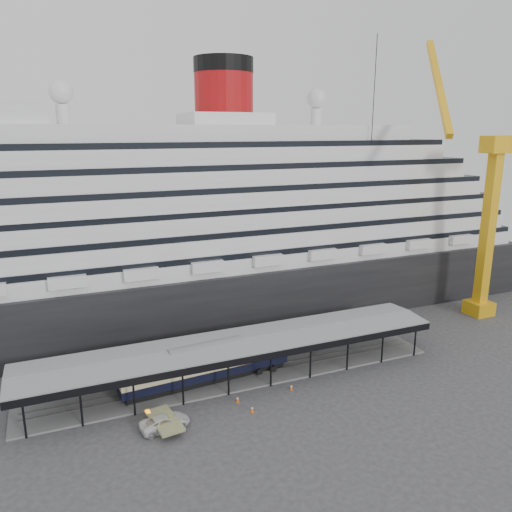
% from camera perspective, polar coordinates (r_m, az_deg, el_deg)
% --- Properties ---
extents(ground, '(200.00, 200.00, 0.00)m').
position_cam_1_polar(ground, '(64.93, -0.37, -15.47)').
color(ground, '#333336').
rests_on(ground, ground).
extents(cruise_ship, '(130.00, 30.00, 43.90)m').
position_cam_1_polar(cruise_ship, '(87.92, -8.40, 5.06)').
color(cruise_ship, black).
rests_on(cruise_ship, ground).
extents(platform_canopy, '(56.00, 9.18, 5.30)m').
position_cam_1_polar(platform_canopy, '(67.94, -2.02, -11.80)').
color(platform_canopy, slate).
rests_on(platform_canopy, ground).
extents(crane_yellow, '(23.83, 18.78, 47.60)m').
position_cam_1_polar(crane_yellow, '(93.69, 24.63, 5.47)').
color(crane_yellow, gold).
rests_on(crane_yellow, ground).
extents(port_truck, '(5.84, 3.29, 1.54)m').
position_cam_1_polar(port_truck, '(59.04, -10.38, -18.17)').
color(port_truck, silver).
rests_on(port_truck, ground).
extents(pullman_carriage, '(22.92, 4.77, 22.34)m').
position_cam_1_polar(pullman_carriage, '(66.52, -5.65, -12.13)').
color(pullman_carriage, black).
rests_on(pullman_carriage, ground).
extents(traffic_cone_left, '(0.55, 0.55, 0.81)m').
position_cam_1_polar(traffic_cone_left, '(63.05, -2.11, -16.03)').
color(traffic_cone_left, '#D9560C').
rests_on(traffic_cone_left, ground).
extents(traffic_cone_mid, '(0.46, 0.46, 0.81)m').
position_cam_1_polar(traffic_cone_mid, '(61.13, -0.43, -17.08)').
color(traffic_cone_mid, '#FB590D').
rests_on(traffic_cone_mid, ground).
extents(traffic_cone_right, '(0.49, 0.49, 0.75)m').
position_cam_1_polar(traffic_cone_right, '(65.77, 4.06, -14.72)').
color(traffic_cone_right, orange).
rests_on(traffic_cone_right, ground).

